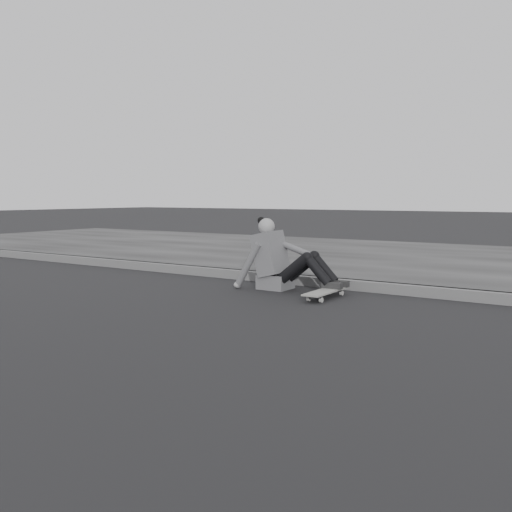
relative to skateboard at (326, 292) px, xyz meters
The scene contains 5 objects.
ground 1.99m from the skateboard, 70.77° to the right, with size 80.00×80.00×0.00m, color black.
curb 0.96m from the skateboard, 46.97° to the left, with size 24.00×0.16×0.12m, color #535353.
sidewalk 3.78m from the skateboard, 80.02° to the left, with size 24.00×6.00×0.12m, color #313131.
skateboard is the anchor object (origin of this frame).
seated_woman 0.83m from the skateboard, 161.47° to the left, with size 1.38×0.46×0.88m.
Camera 1 is at (2.09, -3.78, 1.13)m, focal length 40.00 mm.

